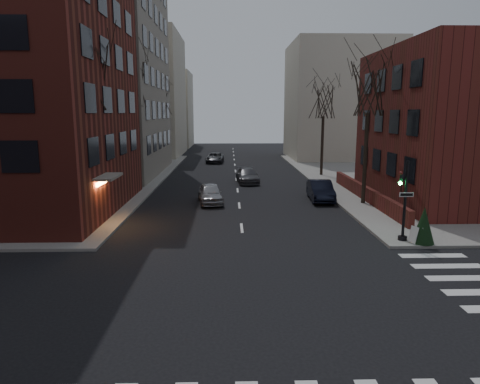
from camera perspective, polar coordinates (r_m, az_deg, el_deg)
The scene contains 21 objects.
ground at distance 13.19m, azimuth 1.85°, elevation -18.78°, with size 160.00×160.00×0.00m, color black.
building_left_tan at distance 48.90m, azimuth -22.13°, elevation 18.68°, with size 18.00×18.00×28.00m, color gray.
building_right_brick at distance 35.01m, azimuth 28.25°, elevation 7.74°, with size 12.00×14.00×11.00m, color #5C1E1A.
low_wall_right at distance 32.60m, azimuth 16.43°, elevation -0.15°, with size 0.35×16.00×1.00m, color #5C1E1A.
building_distant_la at distance 68.05m, azimuth -13.92°, elevation 12.39°, with size 14.00×16.00×18.00m, color #BBB49F.
building_distant_ra at distance 63.47m, azimuth 13.14°, elevation 11.67°, with size 14.00×14.00×16.00m, color #BBB49F.
building_distant_lb at distance 84.38m, azimuth -10.02°, elevation 10.76°, with size 10.00×12.00×14.00m, color #BBB49F.
traffic_signal at distance 22.68m, azimuth 20.96°, elevation -1.74°, with size 0.76×0.44×4.00m.
tree_left_a at distance 26.81m, azimuth -19.67°, elevation 14.25°, with size 4.18×4.18×10.26m.
tree_left_b at distance 38.42m, azimuth -14.05°, elevation 13.90°, with size 4.40×4.40×10.80m.
tree_left_c at distance 52.14m, azimuth -10.63°, elevation 12.10°, with size 3.96×3.96×9.72m.
tree_right_a at distance 31.01m, azimuth 16.82°, elevation 13.01°, with size 3.96×3.96×9.72m.
tree_right_b at distance 44.52m, azimuth 11.10°, elevation 11.80°, with size 3.74×3.74×9.18m.
streetlamp_near at distance 34.38m, azimuth -14.15°, elevation 6.52°, with size 0.36×0.36×6.28m.
streetlamp_far at distance 54.05m, azimuth -9.53°, elevation 8.05°, with size 0.36×0.36×6.28m.
parked_sedan at distance 32.34m, azimuth 10.68°, elevation 0.19°, with size 1.58×4.53×1.49m, color black.
car_lane_silver at distance 30.95m, azimuth -3.97°, elevation -0.19°, with size 1.66×4.14×1.41m, color gray.
car_lane_gray at distance 39.87m, azimuth 1.00°, elevation 2.19°, with size 1.87×4.61×1.34m, color #3F3F44.
car_lane_far at distance 56.10m, azimuth -3.36°, elevation 4.58°, with size 2.15×4.67×1.30m, color #3B3B40.
sandwich_board at distance 22.76m, azimuth 22.50°, elevation -5.28°, with size 0.37×0.52×0.83m, color silver.
evergreen_shrub at distance 22.77m, azimuth 23.29°, elevation -4.07°, with size 1.08×1.08×1.80m, color black.
Camera 1 is at (-0.69, -11.48, 6.46)m, focal length 32.00 mm.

